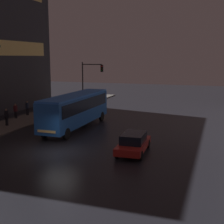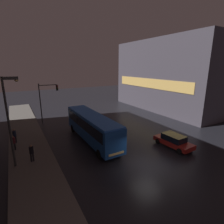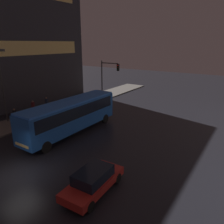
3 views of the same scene
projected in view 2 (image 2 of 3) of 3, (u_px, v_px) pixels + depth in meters
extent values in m
plane|color=black|center=(147.00, 166.00, 15.87)|extent=(120.00, 120.00, 0.00)
cube|color=#56514C|center=(29.00, 145.00, 19.97)|extent=(4.00, 48.00, 0.15)
cube|color=#423D47|center=(168.00, 76.00, 36.11)|extent=(10.00, 23.24, 13.84)
cube|color=#E0B25B|center=(150.00, 83.00, 34.09)|extent=(0.24, 19.76, 1.80)
cube|color=#194793|center=(92.00, 127.00, 20.70)|extent=(2.39, 11.20, 2.62)
cube|color=black|center=(92.00, 122.00, 20.56)|extent=(2.45, 10.31, 1.10)
cube|color=blue|center=(92.00, 116.00, 20.35)|extent=(2.34, 10.98, 0.16)
cube|color=#F4CC72|center=(116.00, 154.00, 16.23)|extent=(1.63, 0.11, 0.20)
cylinder|color=black|center=(118.00, 149.00, 18.05)|extent=(0.26, 1.00, 1.00)
cylinder|color=black|center=(100.00, 154.00, 17.03)|extent=(0.26, 1.00, 1.00)
cylinder|color=black|center=(87.00, 126.00, 25.07)|extent=(0.26, 1.00, 1.00)
cylinder|color=black|center=(73.00, 128.00, 24.05)|extent=(0.26, 1.00, 1.00)
cube|color=maroon|center=(173.00, 142.00, 19.61)|extent=(2.03, 4.47, 0.50)
cube|color=black|center=(174.00, 137.00, 19.46)|extent=(1.66, 2.49, 0.65)
cylinder|color=black|center=(190.00, 147.00, 18.87)|extent=(0.23, 0.65, 0.64)
cylinder|color=black|center=(180.00, 151.00, 18.01)|extent=(0.23, 0.65, 0.64)
cylinder|color=black|center=(168.00, 138.00, 21.32)|extent=(0.23, 0.65, 0.64)
cylinder|color=black|center=(158.00, 141.00, 20.45)|extent=(0.23, 0.65, 0.64)
cylinder|color=black|center=(13.00, 147.00, 18.53)|extent=(0.14, 0.14, 0.77)
cylinder|color=black|center=(15.00, 146.00, 18.62)|extent=(0.14, 0.14, 0.77)
cylinder|color=#4C191E|center=(13.00, 140.00, 18.39)|extent=(0.53, 0.53, 0.64)
sphere|color=#8C664C|center=(12.00, 137.00, 18.28)|extent=(0.22, 0.22, 0.22)
cylinder|color=black|center=(31.00, 158.00, 16.31)|extent=(0.14, 0.14, 0.81)
cylinder|color=black|center=(33.00, 157.00, 16.39)|extent=(0.14, 0.14, 0.81)
cylinder|color=black|center=(31.00, 150.00, 16.16)|extent=(0.51, 0.51, 0.67)
sphere|color=#8C664C|center=(31.00, 146.00, 16.05)|extent=(0.22, 0.22, 0.22)
cylinder|color=black|center=(14.00, 140.00, 20.30)|extent=(0.14, 0.14, 0.80)
cylinder|color=black|center=(16.00, 139.00, 20.39)|extent=(0.14, 0.14, 0.80)
cylinder|color=#1E283D|center=(14.00, 134.00, 20.16)|extent=(0.52, 0.52, 0.66)
sphere|color=#8C664C|center=(14.00, 130.00, 20.04)|extent=(0.22, 0.22, 0.22)
cylinder|color=#2D2D2D|center=(41.00, 104.00, 27.44)|extent=(0.16, 0.16, 6.24)
cylinder|color=#2D2D2D|center=(48.00, 85.00, 27.37)|extent=(2.73, 0.12, 0.12)
cube|color=black|center=(57.00, 88.00, 28.15)|extent=(0.30, 0.24, 0.90)
sphere|color=red|center=(57.00, 86.00, 27.96)|extent=(0.18, 0.18, 0.18)
sphere|color=#3B2B07|center=(57.00, 88.00, 28.03)|extent=(0.18, 0.18, 0.18)
sphere|color=black|center=(57.00, 90.00, 28.10)|extent=(0.18, 0.18, 0.18)
cylinder|color=#2D2D2D|center=(9.00, 124.00, 14.69)|extent=(0.18, 0.18, 7.90)
cube|color=#383838|center=(10.00, 78.00, 14.00)|extent=(1.10, 0.36, 0.24)
sphere|color=#F4CC72|center=(16.00, 80.00, 14.23)|extent=(0.32, 0.32, 0.32)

